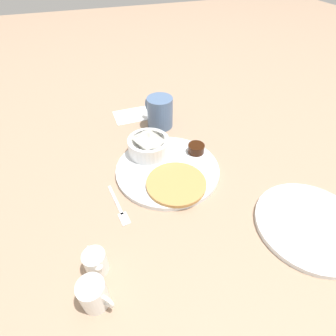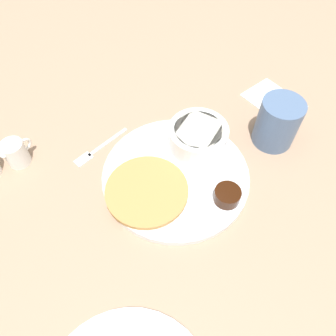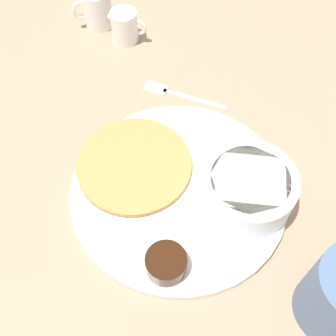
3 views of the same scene
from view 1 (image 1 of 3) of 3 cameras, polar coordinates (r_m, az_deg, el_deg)
The scene contains 12 objects.
ground_plane at distance 0.72m, azimuth -0.10°, elevation -0.61°, with size 4.00×4.00×0.00m, color #9E7F66.
plate at distance 0.71m, azimuth -0.10°, elevation -0.26°, with size 0.28×0.28×0.01m.
pancake_stack at distance 0.66m, azimuth 2.03°, elevation -3.33°, with size 0.15×0.15×0.01m.
bowl at distance 0.75m, azimuth -4.24°, elevation 4.91°, with size 0.12×0.12×0.05m.
syrup_cup at distance 0.76m, azimuth 6.14°, elevation 4.24°, with size 0.05×0.05×0.02m.
butter_ramekin at distance 0.77m, azimuth -4.17°, elevation 5.72°, with size 0.04×0.04×0.04m.
coffee_mug at distance 0.87m, azimuth -1.88°, elevation 12.08°, with size 0.08×0.11×0.10m.
creamer_pitcher_near at distance 0.54m, azimuth -15.49°, elevation -19.13°, with size 0.04×0.06×0.05m.
creamer_pitcher_far at distance 0.51m, azimuth -15.88°, elevation -24.92°, with size 0.06×0.06×0.07m.
fork at distance 0.64m, azimuth -10.47°, elevation -8.69°, with size 0.03×0.13×0.00m.
napkin at distance 0.95m, azimuth -7.77°, elevation 11.35°, with size 0.13×0.09×0.00m.
far_plate at distance 0.67m, azimuth 28.66°, elevation -10.78°, with size 0.24×0.24×0.01m.
Camera 1 is at (-0.17, -0.49, 0.49)m, focal length 28.00 mm.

